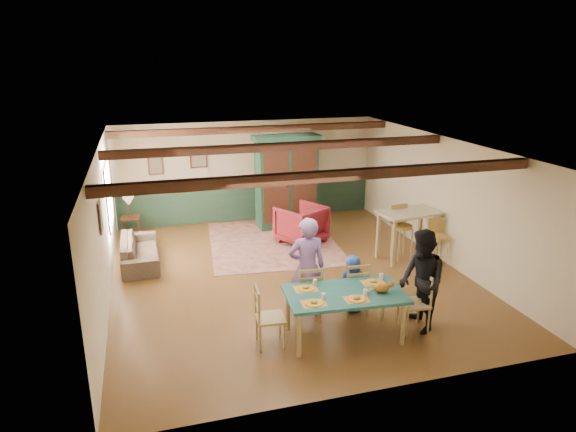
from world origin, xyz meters
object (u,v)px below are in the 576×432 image
object	(u,v)px
dining_chair_far_right	(354,287)
armchair	(301,224)
dining_chair_end_right	(414,302)
person_man	(307,268)
bar_stool_left	(402,233)
person_woman	(422,281)
cat	(382,287)
dining_chair_end_left	(270,317)
person_child	(353,284)
table_lamp	(129,207)
dining_table	(344,315)
end_table	(131,227)
bar_stool_right	(439,242)
dining_chair_far_left	(308,291)
armoire	(287,182)
counter_table	(407,235)
sofa	(140,251)

from	to	relation	value
dining_chair_far_right	armchair	xyz separation A→B (m)	(0.19, 3.68, -0.03)
armchair	dining_chair_end_right	bearing A→B (deg)	68.35
person_man	bar_stool_left	distance (m)	3.46
person_woman	bar_stool_left	distance (m)	3.14
person_man	armchair	xyz separation A→B (m)	(1.01, 3.53, -0.43)
armchair	cat	bearing A→B (deg)	60.37
dining_chair_end_left	person_child	bearing A→B (deg)	-62.70
dining_chair_end_right	table_lamp	xyz separation A→B (m)	(-4.49, 5.93, 0.31)
cat	dining_chair_end_right	bearing A→B (deg)	9.46
dining_table	person_man	xyz separation A→B (m)	(-0.35, 0.86, 0.51)
dining_chair_end_right	cat	xyz separation A→B (m)	(-0.63, -0.06, 0.38)
end_table	bar_stool_right	world-z (taller)	bar_stool_right
dining_chair_far_left	bar_stool_right	xyz separation A→B (m)	(3.46, 1.47, 0.01)
armoire	bar_stool_right	size ratio (longest dim) A/B	2.40
person_man	armchair	size ratio (longest dim) A/B	1.76
dining_chair_end_left	dining_chair_end_right	size ratio (longest dim) A/B	1.00
armoire	counter_table	size ratio (longest dim) A/B	1.83
bar_stool_right	dining_chair_far_right	bearing A→B (deg)	-146.53
person_child	table_lamp	size ratio (longest dim) A/B	2.06
cat	bar_stool_left	size ratio (longest dim) A/B	0.31
cat	bar_stool_right	bearing A→B (deg)	47.64
dining_chair_end_left	armoire	xyz separation A→B (m)	(1.86, 5.61, 0.71)
dining_chair_end_right	cat	size ratio (longest dim) A/B	2.64
dining_chair_far_right	end_table	size ratio (longest dim) A/B	1.78
sofa	bar_stool_right	world-z (taller)	bar_stool_right
dining_chair_far_left	counter_table	xyz separation A→B (m)	(2.96, 1.97, 0.06)
dining_table	counter_table	bearing A→B (deg)	46.44
table_lamp	dining_chair_far_right	bearing A→B (deg)	-53.70
dining_table	armoire	distance (m)	5.79
person_child	table_lamp	world-z (taller)	table_lamp
sofa	bar_stool_right	distance (m)	6.49
cat	counter_table	bearing A→B (deg)	59.08
dining_table	end_table	world-z (taller)	dining_table
person_man	bar_stool_right	world-z (taller)	person_man
counter_table	person_man	bearing A→B (deg)	-147.51
person_child	dining_chair_end_right	bearing A→B (deg)	133.15
dining_table	dining_chair_far_left	size ratio (longest dim) A/B	1.89
end_table	dining_chair_end_left	bearing A→B (deg)	-69.85
end_table	table_lamp	xyz separation A→B (m)	(0.00, 0.00, 0.53)
dining_chair_end_left	end_table	xyz separation A→B (m)	(-2.11, 5.75, -0.22)
person_woman	armoire	size ratio (longest dim) A/B	0.71
person_man	bar_stool_right	size ratio (longest dim) A/B	1.78
sofa	end_table	distance (m)	1.75
dining_chair_end_left	armchair	size ratio (longest dim) A/B	0.97
armoire	armchair	size ratio (longest dim) A/B	2.37
person_woman	person_child	xyz separation A→B (m)	(-0.81, 0.89, -0.33)
person_child	armchair	distance (m)	3.60
dining_table	armoire	xyz separation A→B (m)	(0.67, 5.70, 0.82)
dining_table	bar_stool_left	bearing A→B (deg)	48.14
dining_chair_far_left	dining_chair_end_left	xyz separation A→B (m)	(-0.83, -0.68, 0.00)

